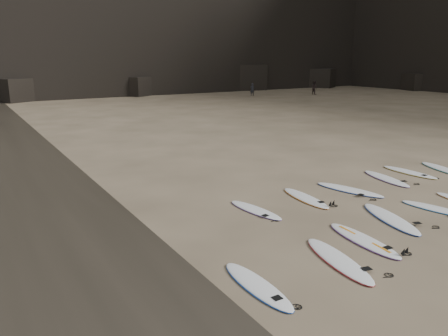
# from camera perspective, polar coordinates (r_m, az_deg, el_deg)

# --- Properties ---
(ground) EXTENTS (240.00, 240.00, 0.00)m
(ground) POSITION_cam_1_polar(r_m,az_deg,el_deg) (14.64, 22.19, -6.04)
(ground) COLOR #897559
(ground) RESTS_ON ground
(surfboard_0) EXTENTS (1.20, 2.75, 0.10)m
(surfboard_0) POSITION_cam_1_polar(r_m,az_deg,el_deg) (11.19, 14.70, -11.49)
(surfboard_0) COLOR white
(surfboard_0) RESTS_ON ground
(surfboard_1) EXTENTS (0.91, 2.67, 0.09)m
(surfboard_1) POSITION_cam_1_polar(r_m,az_deg,el_deg) (12.50, 17.74, -8.91)
(surfboard_1) COLOR white
(surfboard_1) RESTS_ON ground
(surfboard_2) EXTENTS (1.52, 2.85, 0.10)m
(surfboard_2) POSITION_cam_1_polar(r_m,az_deg,el_deg) (14.33, 20.91, -6.13)
(surfboard_2) COLOR white
(surfboard_2) RESTS_ON ground
(surfboard_3) EXTENTS (1.05, 2.42, 0.08)m
(surfboard_3) POSITION_cam_1_polar(r_m,az_deg,el_deg) (15.79, 26.11, -4.82)
(surfboard_3) COLOR white
(surfboard_3) RESTS_ON ground
(surfboard_5) EXTENTS (0.84, 2.36, 0.08)m
(surfboard_5) POSITION_cam_1_polar(r_m,az_deg,el_deg) (14.16, 4.12, -5.47)
(surfboard_5) COLOR white
(surfboard_5) RESTS_ON ground
(surfboard_6) EXTENTS (0.88, 2.57, 0.09)m
(surfboard_6) POSITION_cam_1_polar(r_m,az_deg,el_deg) (15.53, 10.59, -3.84)
(surfboard_6) COLOR white
(surfboard_6) RESTS_ON ground
(surfboard_7) EXTENTS (1.32, 2.74, 0.10)m
(surfboard_7) POSITION_cam_1_polar(r_m,az_deg,el_deg) (16.83, 16.05, -2.72)
(surfboard_7) COLOR white
(surfboard_7) RESTS_ON ground
(surfboard_8) EXTENTS (1.17, 2.69, 0.09)m
(surfboard_8) POSITION_cam_1_polar(r_m,az_deg,el_deg) (18.82, 20.41, -1.28)
(surfboard_8) COLOR white
(surfboard_8) RESTS_ON ground
(surfboard_9) EXTENTS (0.67, 2.58, 0.09)m
(surfboard_9) POSITION_cam_1_polar(r_m,az_deg,el_deg) (20.20, 23.05, -0.49)
(surfboard_9) COLOR white
(surfboard_9) RESTS_ON ground
(surfboard_10) EXTENTS (1.41, 2.75, 0.10)m
(surfboard_10) POSITION_cam_1_polar(r_m,az_deg,el_deg) (21.38, 26.73, -0.11)
(surfboard_10) COLOR white
(surfboard_10) RESTS_ON ground
(surfboard_11) EXTENTS (0.62, 2.43, 0.09)m
(surfboard_11) POSITION_cam_1_polar(r_m,az_deg,el_deg) (9.80, 4.35, -15.01)
(surfboard_11) COLOR white
(surfboard_11) RESTS_ON ground
(person_a) EXTENTS (0.62, 0.47, 1.53)m
(person_a) POSITION_cam_1_polar(r_m,az_deg,el_deg) (55.34, 3.70, 10.20)
(person_a) COLOR black
(person_a) RESTS_ON ground
(person_b) EXTENTS (0.75, 0.91, 1.74)m
(person_b) POSITION_cam_1_polar(r_m,az_deg,el_deg) (58.12, 11.70, 10.24)
(person_b) COLOR black
(person_b) RESTS_ON ground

